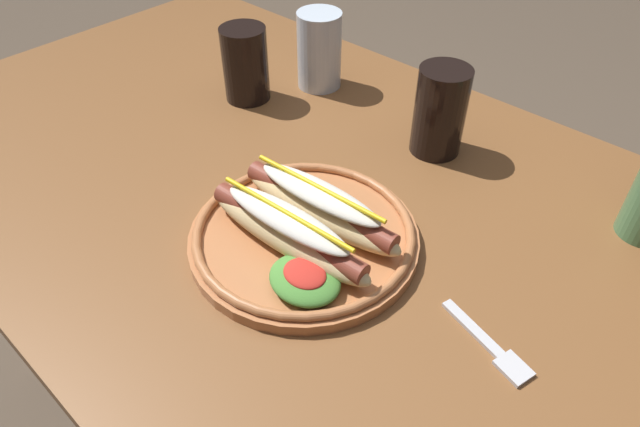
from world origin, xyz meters
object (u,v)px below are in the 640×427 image
at_px(hot_dog_plate, 304,230).
at_px(extra_cup, 245,64).
at_px(water_cup, 319,50).
at_px(soda_cup, 440,111).
at_px(fork, 491,347).

bearing_deg(hot_dog_plate, extra_cup, 148.64).
xyz_separation_m(water_cup, extra_cup, (-0.06, -0.12, -0.00)).
distance_m(hot_dog_plate, soda_cup, 0.29).
relative_size(soda_cup, water_cup, 1.01).
height_order(water_cup, extra_cup, water_cup).
relative_size(fork, extra_cup, 0.96).
relative_size(water_cup, extra_cup, 1.06).
bearing_deg(soda_cup, fork, -46.58).
height_order(hot_dog_plate, soda_cup, soda_cup).
distance_m(soda_cup, water_cup, 0.27).
distance_m(fork, water_cup, 0.60).
bearing_deg(fork, water_cup, 165.43).
bearing_deg(fork, hot_dog_plate, -159.98).
distance_m(hot_dog_plate, extra_cup, 0.38).
relative_size(fork, soda_cup, 0.90).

